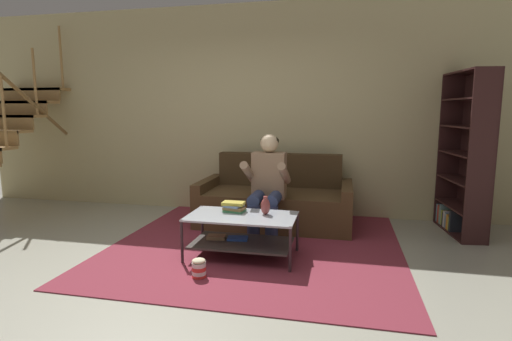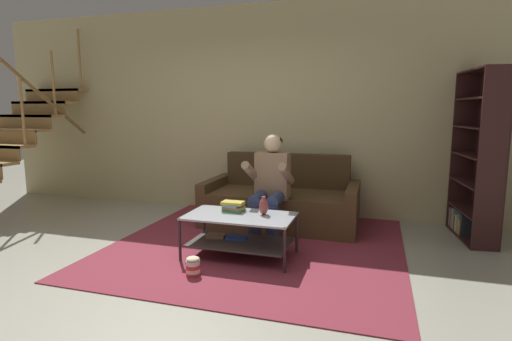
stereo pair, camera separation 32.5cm
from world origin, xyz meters
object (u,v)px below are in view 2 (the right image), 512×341
book_stack (233,206)px  bookshelf (479,169)px  person_seated_center (270,182)px  couch (281,202)px  vase (264,206)px  popcorn_tub (193,266)px  coffee_table (239,229)px

book_stack → bookshelf: size_ratio=0.12×
person_seated_center → bookshelf: size_ratio=0.62×
couch → bookshelf: bookshelf is taller
vase → popcorn_tub: 0.90m
bookshelf → popcorn_tub: 3.34m
book_stack → popcorn_tub: book_stack is taller
person_seated_center → book_stack: person_seated_center is taller
couch → book_stack: (-0.24, -1.12, 0.19)m
book_stack → popcorn_tub: (-0.13, -0.69, -0.39)m
book_stack → couch: bearing=78.0°
person_seated_center → coffee_table: (-0.13, -0.69, -0.36)m
vase → popcorn_tub: (-0.46, -0.65, -0.43)m
couch → person_seated_center: person_seated_center is taller
vase → bookshelf: 2.53m
book_stack → person_seated_center: bearing=67.2°
coffee_table → vase: bearing=19.0°
vase → bookshelf: (2.15, 1.31, 0.28)m
couch → bookshelf: 2.31m
popcorn_tub → person_seated_center: bearing=73.8°
couch → book_stack: size_ratio=8.14×
coffee_table → bookshelf: size_ratio=0.56×
person_seated_center → popcorn_tub: 1.42m
book_stack → bookshelf: 2.80m
person_seated_center → book_stack: bearing=-112.8°
person_seated_center → coffee_table: size_ratio=1.11×
coffee_table → popcorn_tub: size_ratio=5.91×
vase → coffee_table: bearing=-161.0°
vase → book_stack: 0.34m
couch → coffee_table: size_ratio=1.80×
coffee_table → vase: (0.23, 0.08, 0.23)m
couch → person_seated_center: bearing=-90.0°
couch → popcorn_tub: size_ratio=10.64×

